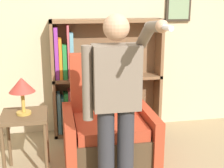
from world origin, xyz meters
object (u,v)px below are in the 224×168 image
(bookcase, at_px, (95,79))
(person_standing, at_px, (116,99))
(armchair, at_px, (108,130))
(table_lamp, at_px, (22,87))
(side_table, at_px, (25,125))

(bookcase, relative_size, person_standing, 0.92)
(armchair, height_order, table_lamp, armchair)
(armchair, relative_size, side_table, 1.79)
(bookcase, xyz_separation_m, armchair, (0.02, -0.83, -0.39))
(person_standing, relative_size, table_lamp, 4.42)
(bookcase, relative_size, table_lamp, 4.07)
(bookcase, distance_m, side_table, 1.28)
(person_standing, xyz_separation_m, table_lamp, (-0.82, 0.55, 0.00))
(bookcase, bearing_deg, person_standing, -90.71)
(armchair, distance_m, person_standing, 0.88)
(bookcase, distance_m, armchair, 0.91)
(armchair, bearing_deg, side_table, -172.30)
(armchair, relative_size, table_lamp, 3.16)
(table_lamp, bearing_deg, armchair, 7.70)
(side_table, bearing_deg, armchair, 7.70)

